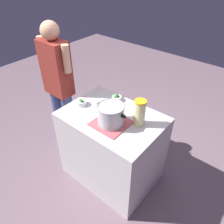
{
  "coord_description": "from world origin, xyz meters",
  "views": [
    {
      "loc": [
        -1.1,
        1.33,
        2.23
      ],
      "look_at": [
        0.0,
        0.0,
        0.95
      ],
      "focal_mm": 34.84,
      "sensor_mm": 36.0,
      "label": 1
    }
  ],
  "objects": [
    {
      "name": "cooking_pot",
      "position": [
        -0.07,
        0.1,
        1.01
      ],
      "size": [
        0.33,
        0.26,
        0.2
      ],
      "color": "#B7B7BC",
      "rests_on": "dish_cloth"
    },
    {
      "name": "person_cook",
      "position": [
        0.84,
        -0.01,
        0.93
      ],
      "size": [
        0.5,
        0.2,
        1.68
      ],
      "color": "#384570",
      "rests_on": "ground_plane"
    },
    {
      "name": "lemonade_pitcher",
      "position": [
        -0.27,
        -0.07,
        1.03
      ],
      "size": [
        0.11,
        0.11,
        0.27
      ],
      "color": "beige",
      "rests_on": "counter_slab"
    },
    {
      "name": "counter_slab",
      "position": [
        0.0,
        0.0,
        0.45
      ],
      "size": [
        1.01,
        0.73,
        0.9
      ],
      "primitive_type": "cube",
      "color": "beige",
      "rests_on": "ground_plane"
    },
    {
      "name": "broccoli_bowl_center",
      "position": [
        0.38,
        0.06,
        0.93
      ],
      "size": [
        0.11,
        0.11,
        0.08
      ],
      "color": "silver",
      "rests_on": "counter_slab"
    },
    {
      "name": "broccoli_bowl_front",
      "position": [
        0.14,
        -0.25,
        0.93
      ],
      "size": [
        0.1,
        0.1,
        0.08
      ],
      "color": "silver",
      "rests_on": "counter_slab"
    },
    {
      "name": "ground_plane",
      "position": [
        0.0,
        0.0,
        0.0
      ],
      "size": [
        8.0,
        8.0,
        0.0
      ],
      "primitive_type": "plane",
      "color": "slate"
    },
    {
      "name": "dish_cloth",
      "position": [
        -0.07,
        0.1,
        0.9
      ],
      "size": [
        0.33,
        0.33,
        0.01
      ],
      "primitive_type": "cube",
      "color": "#AF4F56",
      "rests_on": "counter_slab"
    }
  ]
}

